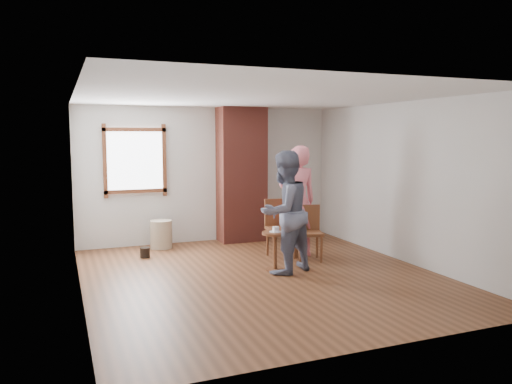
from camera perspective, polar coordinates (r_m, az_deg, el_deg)
ground at (r=7.42m, az=0.68°, el=-9.57°), size 5.50×5.50×0.00m
room_shell at (r=7.69m, az=-1.42°, el=4.65°), size 5.04×5.52×2.62m
brick_chimney at (r=9.72m, az=-1.66°, el=1.99°), size 0.90×0.50×2.60m
stoneware_crock at (r=9.33m, az=-10.79°, el=-4.76°), size 0.45×0.45×0.51m
dark_pot at (r=8.71m, az=-12.57°, el=-6.76°), size 0.19×0.19×0.17m
dining_chair_left at (r=8.51m, az=2.71°, el=-3.74°), size 0.50×0.50×0.98m
dining_chair_right at (r=8.34m, az=6.00°, el=-4.26°), size 0.53×0.53×0.90m
side_table at (r=7.62m, az=2.20°, el=-6.03°), size 0.40×0.40×0.60m
cake_plate at (r=7.58m, az=2.20°, el=-4.54°), size 0.18×0.18×0.01m
cake_slice at (r=7.58m, az=2.27°, el=-4.29°), size 0.08×0.07×0.06m
man at (r=7.44m, az=3.27°, el=-2.32°), size 1.09×0.98×1.83m
person_pink at (r=8.48m, az=4.76°, el=-1.07°), size 0.70×0.47×1.89m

